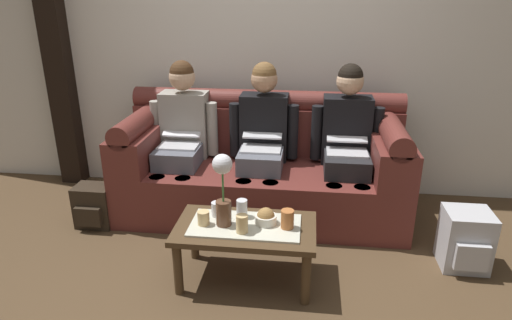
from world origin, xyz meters
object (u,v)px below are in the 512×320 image
object	(u,v)px
cup_far_left	(217,209)
backpack_right	(465,240)
cup_far_right	(242,208)
cup_near_left	(242,224)
coffee_table	(245,233)
flower_vase	(223,187)
cup_near_right	(203,218)
couch	(263,168)
person_right	(347,138)
snack_bowl	(266,218)
person_left	(182,132)
backpack_left	(95,206)
person_middle	(263,135)
cup_far_center	(287,219)

from	to	relation	value
cup_far_left	backpack_right	xyz separation A→B (m)	(1.62, 0.23, -0.24)
cup_far_right	backpack_right	distance (m)	1.49
cup_near_left	coffee_table	bearing A→B (deg)	86.72
cup_far_right	flower_vase	bearing A→B (deg)	-129.13
cup_near_right	backpack_right	size ratio (longest dim) A/B	0.22
couch	person_right	bearing A→B (deg)	-0.32
snack_bowl	cup_near_left	size ratio (longest dim) A/B	1.21
backpack_right	person_left	bearing A→B (deg)	162.39
coffee_table	backpack_right	size ratio (longest dim) A/B	2.18
cup_far_right	backpack_left	size ratio (longest dim) A/B	0.35
person_middle	cup_far_left	distance (m)	0.94
flower_vase	cup_far_center	world-z (taller)	flower_vase
coffee_table	cup_far_center	bearing A→B (deg)	-1.85
cup_far_right	backpack_left	xyz separation A→B (m)	(-1.23, 0.45, -0.29)
couch	cup_near_left	world-z (taller)	couch
snack_bowl	cup_far_left	xyz separation A→B (m)	(-0.32, 0.06, 0.01)
snack_bowl	cup_near_right	world-z (taller)	snack_bowl
cup_far_center	cup_far_left	xyz separation A→B (m)	(-0.45, 0.10, -0.01)
snack_bowl	cup_far_left	world-z (taller)	snack_bowl
cup_far_left	coffee_table	bearing A→B (deg)	-24.55
coffee_table	backpack_right	distance (m)	1.46
snack_bowl	cup_near_left	world-z (taller)	cup_near_left
couch	cup_near_right	distance (m)	1.04
cup_near_right	cup_far_center	xyz separation A→B (m)	(0.51, 0.02, 0.01)
cup_near_left	backpack_left	world-z (taller)	cup_near_left
cup_near_right	backpack_right	xyz separation A→B (m)	(1.67, 0.35, -0.24)
couch	cup_far_center	bearing A→B (deg)	-75.40
cup_far_right	cup_far_center	bearing A→B (deg)	-20.14
couch	cup_far_right	xyz separation A→B (m)	(-0.04, -0.88, 0.08)
cup_near_right	cup_far_right	size ratio (longest dim) A/B	0.77
snack_bowl	cup_far_center	bearing A→B (deg)	-16.23
snack_bowl	coffee_table	bearing A→B (deg)	-165.85
cup_far_right	cup_near_left	bearing A→B (deg)	-81.12
cup_near_left	snack_bowl	bearing A→B (deg)	44.34
coffee_table	cup_far_center	xyz separation A→B (m)	(0.26, -0.01, 0.12)
coffee_table	cup_far_center	size ratio (longest dim) A/B	7.46
backpack_right	cup_far_center	bearing A→B (deg)	-164.40
cup_far_left	cup_far_center	bearing A→B (deg)	-12.13
cup_far_left	flower_vase	bearing A→B (deg)	-58.38
flower_vase	cup_far_center	xyz separation A→B (m)	(0.39, 0.01, -0.20)
cup_far_left	backpack_left	bearing A→B (deg)	156.90
person_right	coffee_table	xyz separation A→B (m)	(-0.66, -0.98, -0.33)
flower_vase	person_middle	bearing A→B (deg)	82.56
person_left	backpack_left	distance (m)	0.89
person_middle	snack_bowl	bearing A→B (deg)	-82.61
person_right	cup_near_right	distance (m)	1.38
person_left	person_middle	size ratio (longest dim) A/B	1.00
coffee_table	cup_far_right	distance (m)	0.16
person_right	coffee_table	bearing A→B (deg)	-124.08
person_right	coffee_table	world-z (taller)	person_right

